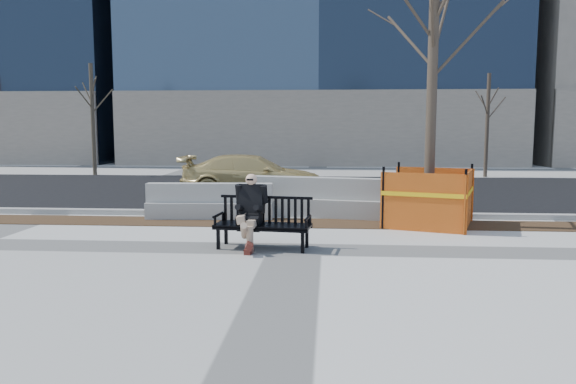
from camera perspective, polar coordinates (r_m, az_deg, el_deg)
name	(u,v)px	position (r m, az deg, el deg)	size (l,w,h in m)	color
ground	(295,249)	(9.85, 0.71, -5.87)	(120.00, 120.00, 0.00)	beige
mulch_strip	(302,223)	(12.40, 1.45, -3.21)	(40.00, 1.20, 0.02)	#47301C
asphalt_street	(311,191)	(18.53, 2.38, 0.13)	(60.00, 10.40, 0.01)	black
curb	(304,214)	(13.33, 1.65, -2.26)	(60.00, 0.25, 0.12)	#9E9B93
bench	(263,248)	(9.92, -2.57, -5.78)	(1.73, 0.62, 0.92)	black
seated_man	(251,247)	(10.03, -3.85, -5.66)	(0.56, 0.94, 1.31)	black
tree_fence	(428,225)	(12.56, 14.10, -3.31)	(2.62, 2.62, 6.56)	orange
sedan	(253,196)	(17.20, -3.60, -0.42)	(1.78, 4.37, 1.27)	tan
jersey_barrier_left	(210,218)	(13.18, -7.97, -2.69)	(2.93, 0.59, 0.84)	#9F9C94
jersey_barrier_right	(317,216)	(13.36, 3.02, -2.51)	(3.31, 0.66, 0.95)	#9F9C95
far_tree_left	(95,175)	(25.97, -19.12, 1.67)	(1.93, 1.93, 5.21)	#4B4030
far_tree_right	(485,177)	(24.97, 19.50, 1.47)	(1.72, 1.72, 4.65)	#43372B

